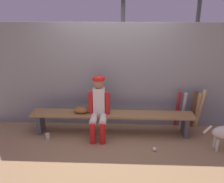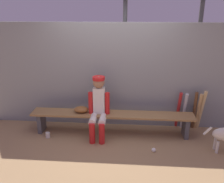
{
  "view_description": "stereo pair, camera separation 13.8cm",
  "coord_description": "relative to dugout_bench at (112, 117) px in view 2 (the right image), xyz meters",
  "views": [
    {
      "loc": [
        0.19,
        -4.23,
        2.38
      ],
      "look_at": [
        0.0,
        0.0,
        0.89
      ],
      "focal_mm": 38.24,
      "sensor_mm": 36.0,
      "label": 1
    },
    {
      "loc": [
        0.33,
        -4.23,
        2.38
      ],
      "look_at": [
        0.0,
        0.0,
        0.89
      ],
      "focal_mm": 38.24,
      "sensor_mm": 36.0,
      "label": 2
    }
  ],
  "objects": [
    {
      "name": "bat_wood_tan",
      "position": [
        1.72,
        0.29,
        0.05
      ],
      "size": [
        0.07,
        0.24,
        0.81
      ],
      "primitive_type": "cylinder",
      "rotation": [
        0.22,
        0.0,
        -0.02
      ],
      "color": "tan",
      "rests_on": "ground_plane"
    },
    {
      "name": "cup_on_bench",
      "position": [
        -0.21,
        0.06,
        0.14
      ],
      "size": [
        0.08,
        0.08,
        0.11
      ],
      "primitive_type": "cylinder",
      "color": "red",
      "rests_on": "dugout_bench"
    },
    {
      "name": "baseball",
      "position": [
        0.78,
        -0.59,
        -0.32
      ],
      "size": [
        0.07,
        0.07,
        0.07
      ],
      "primitive_type": "sphere",
      "color": "white",
      "rests_on": "ground_plane"
    },
    {
      "name": "player_seated",
      "position": [
        -0.25,
        -0.11,
        0.28
      ],
      "size": [
        0.41,
        0.55,
        1.18
      ],
      "color": "silver",
      "rests_on": "ground_plane"
    },
    {
      "name": "ground_plane",
      "position": [
        0.0,
        0.0,
        -0.36
      ],
      "size": [
        30.0,
        30.0,
        0.0
      ],
      "primitive_type": "plane",
      "color": "#9E7A51"
    },
    {
      "name": "bat_wood_dark",
      "position": [
        1.65,
        0.31,
        0.06
      ],
      "size": [
        0.11,
        0.24,
        0.84
      ],
      "primitive_type": "cylinder",
      "rotation": [
        0.2,
        0.0,
        -0.2
      ],
      "color": "brown",
      "rests_on": "ground_plane"
    },
    {
      "name": "cup_on_ground",
      "position": [
        -1.23,
        -0.26,
        -0.3
      ],
      "size": [
        0.08,
        0.08,
        0.11
      ],
      "primitive_type": "cylinder",
      "color": "silver",
      "rests_on": "ground_plane"
    },
    {
      "name": "scoreboard",
      "position": [
        1.1,
        1.52,
        2.19
      ],
      "size": [
        2.22,
        0.27,
        3.63
      ],
      "color": "#3F3F42",
      "rests_on": "ground_plane"
    },
    {
      "name": "chainlink_fence",
      "position": [
        0.0,
        0.43,
        0.71
      ],
      "size": [
        5.47,
        0.03,
        2.13
      ],
      "primitive_type": "cube",
      "color": "gray",
      "rests_on": "ground_plane"
    },
    {
      "name": "bat_aluminum_silver",
      "position": [
        1.45,
        0.31,
        0.04
      ],
      "size": [
        0.09,
        0.21,
        0.8
      ],
      "primitive_type": "cylinder",
      "rotation": [
        0.18,
        0.0,
        0.11
      ],
      "color": "#B7B7BC",
      "rests_on": "ground_plane"
    },
    {
      "name": "baseball_glove",
      "position": [
        -0.6,
        0.0,
        0.14
      ],
      "size": [
        0.28,
        0.2,
        0.12
      ],
      "primitive_type": "ellipsoid",
      "color": "brown",
      "rests_on": "dugout_bench"
    },
    {
      "name": "bat_aluminum_red",
      "position": [
        1.34,
        0.34,
        0.05
      ],
      "size": [
        0.08,
        0.25,
        0.81
      ],
      "primitive_type": "cylinder",
      "rotation": [
        0.23,
        0.0,
        0.07
      ],
      "color": "#B22323",
      "rests_on": "ground_plane"
    },
    {
      "name": "bat_wood_natural",
      "position": [
        1.78,
        0.3,
        0.08
      ],
      "size": [
        0.1,
        0.27,
        0.88
      ],
      "primitive_type": "cylinder",
      "rotation": [
        0.23,
        0.0,
        0.15
      ],
      "color": "tan",
      "rests_on": "ground_plane"
    },
    {
      "name": "dugout_bench",
      "position": [
        0.0,
        0.0,
        0.0
      ],
      "size": [
        3.17,
        0.36,
        0.44
      ],
      "color": "olive",
      "rests_on": "ground_plane"
    }
  ]
}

